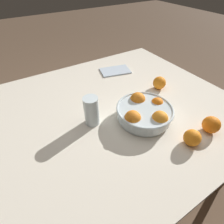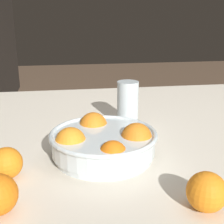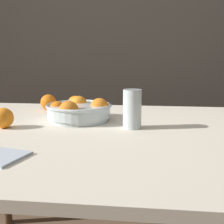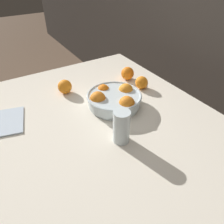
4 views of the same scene
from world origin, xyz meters
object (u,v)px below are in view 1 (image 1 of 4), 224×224
Objects in this scene: juice_glass at (92,112)px; orange_loose_aside at (192,138)px; orange_loose_front at (211,125)px; orange_loose_near_bowl at (159,83)px; fruit_bowl at (144,112)px.

orange_loose_aside is (-0.31, 0.35, -0.03)m from juice_glass.
orange_loose_front is 1.08× the size of orange_loose_aside.
orange_loose_near_bowl is 0.98× the size of orange_loose_front.
orange_loose_near_bowl is (-0.26, -0.17, -0.00)m from fruit_bowl.
juice_glass is at bearing -48.37° from orange_loose_aside.
orange_loose_aside is at bearing 2.04° from orange_loose_front.
orange_loose_near_bowl is at bearing -173.64° from juice_glass.
orange_loose_near_bowl is 1.06× the size of orange_loose_aside.
fruit_bowl is at bearing -47.66° from orange_loose_front.
orange_loose_near_bowl is at bearing -114.93° from orange_loose_aside.
juice_glass reaches higher than orange_loose_aside.
orange_loose_front is (-0.21, 0.23, -0.00)m from fruit_bowl.
orange_loose_front is 0.14m from orange_loose_aside.
juice_glass reaches higher than orange_loose_front.
juice_glass is at bearing 6.36° from orange_loose_near_bowl.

